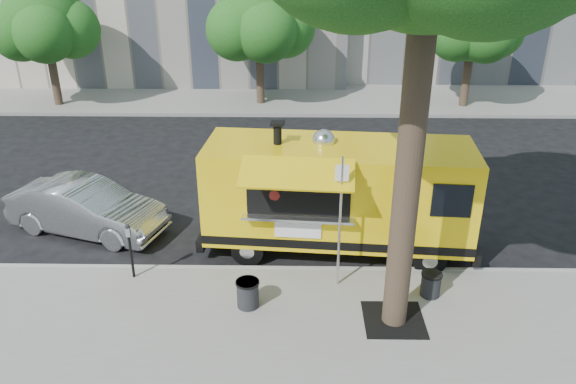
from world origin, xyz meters
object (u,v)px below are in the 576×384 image
far_tree_a (44,20)px  far_tree_c (474,22)px  sign_post (340,215)px  parking_meter (130,245)px  far_tree_b (259,18)px  sedan (87,208)px  trash_bin_left (248,293)px  trash_bin_right (431,284)px  food_truck (336,194)px

far_tree_a → far_tree_c: size_ratio=1.03×
sign_post → parking_meter: size_ratio=2.25×
far_tree_b → sedan: (-3.80, -11.71, -3.15)m
trash_bin_left → trash_bin_right: 3.87m
far_tree_a → trash_bin_right: bearing=-46.5°
far_tree_c → trash_bin_left: far_tree_c is taller
sign_post → food_truck: size_ratio=0.45×
far_tree_c → parking_meter: (-11.00, -13.75, -2.74)m
far_tree_b → far_tree_c: 9.01m
food_truck → sedan: food_truck is taller
parking_meter → sedan: 2.97m
trash_bin_right → sedan: bearing=160.5°
sign_post → trash_bin_left: 2.49m
food_truck → far_tree_b: bearing=106.4°
far_tree_a → far_tree_b: far_tree_b is taller
sedan → trash_bin_right: sedan is taller
far_tree_a → trash_bin_left: bearing=-56.7°
far_tree_a → trash_bin_left: 17.87m
far_tree_b → trash_bin_left: far_tree_b is taller
sign_post → trash_bin_left: (-1.90, -0.82, -1.38)m
far_tree_b → food_truck: size_ratio=0.82×
sign_post → food_truck: (0.04, 1.72, -0.33)m
parking_meter → trash_bin_right: bearing=-5.2°
food_truck → far_tree_a: bearing=138.5°
food_truck → sedan: size_ratio=1.62×
trash_bin_right → food_truck: bearing=132.0°
far_tree_b → far_tree_a: bearing=-177.5°
far_tree_c → trash_bin_right: far_tree_c is taller
far_tree_a → sign_post: size_ratio=1.79×
trash_bin_left → trash_bin_right: size_ratio=1.10×
far_tree_b → sedan: size_ratio=1.32×
far_tree_b → trash_bin_right: 15.68m
food_truck → sedan: bearing=177.4°
far_tree_a → sedan: size_ratio=1.29×
sign_post → parking_meter: sign_post is taller
far_tree_b → sedan: bearing=-108.0°
parking_meter → far_tree_c: bearing=51.3°
sign_post → far_tree_b: bearing=100.1°
far_tree_a → far_tree_c: far_tree_a is taller
far_tree_c → trash_bin_right: bearing=-107.4°
food_truck → parking_meter: bearing=-156.9°
far_tree_b → sedan: far_tree_b is taller
far_tree_b → sign_post: 14.61m
far_tree_a → food_truck: (11.59, -12.13, -2.26)m
far_tree_c → food_truck: 13.98m
far_tree_a → parking_meter: 15.59m
food_truck → trash_bin_left: 3.37m
far_tree_a → parking_meter: (7.00, -13.65, -2.79)m
far_tree_a → sedan: far_tree_a is taller
parking_meter → sedan: parking_meter is taller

